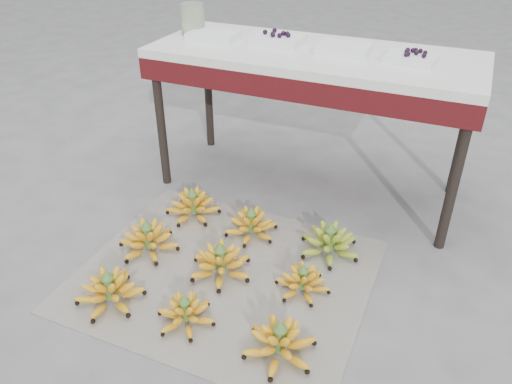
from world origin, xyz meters
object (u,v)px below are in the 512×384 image
at_px(tray_left, 278,39).
at_px(bunch_back_left, 193,206).
at_px(bunch_front_left, 110,291).
at_px(tray_far_left, 214,36).
at_px(bunch_mid_center, 221,263).
at_px(tray_far_right, 412,58).
at_px(glass_jar, 193,19).
at_px(bunch_front_center, 186,313).
at_px(bunch_back_center, 251,225).
at_px(bunch_mid_left, 148,240).
at_px(bunch_front_right, 280,343).
at_px(bunch_mid_right, 303,282).
at_px(newspaper_mat, 225,275).
at_px(bunch_back_right, 329,242).
at_px(vendor_table, 313,68).
at_px(tray_right, 344,49).

bearing_deg(tray_left, bunch_back_left, -112.71).
height_order(bunch_front_left, tray_far_left, tray_far_left).
height_order(bunch_mid_center, tray_far_right, tray_far_right).
height_order(tray_far_left, glass_jar, glass_jar).
height_order(bunch_front_center, bunch_back_left, bunch_back_left).
height_order(bunch_back_left, tray_left, tray_left).
xyz_separation_m(bunch_back_left, bunch_back_center, (0.35, -0.03, -0.00)).
bearing_deg(bunch_front_center, bunch_mid_left, 134.20).
bearing_deg(bunch_front_right, bunch_mid_left, 149.51).
height_order(bunch_mid_right, bunch_back_left, bunch_back_left).
bearing_deg(tray_left, newspaper_mat, -82.17).
bearing_deg(tray_far_left, bunch_front_left, -84.79).
relative_size(bunch_mid_right, tray_far_left, 1.10).
bearing_deg(bunch_mid_right, bunch_back_right, 100.44).
bearing_deg(bunch_back_right, bunch_back_center, 161.50).
xyz_separation_m(tray_left, glass_jar, (-0.49, 0.00, 0.06)).
distance_m(bunch_front_center, bunch_front_right, 0.40).
xyz_separation_m(bunch_back_left, glass_jar, (-0.26, 0.56, 0.80)).
relative_size(tray_far_right, glass_jar, 1.51).
distance_m(bunch_mid_left, bunch_back_right, 0.85).
xyz_separation_m(tray_far_left, tray_left, (0.34, 0.06, 0.00)).
height_order(bunch_back_center, vendor_table, vendor_table).
height_order(newspaper_mat, glass_jar, glass_jar).
xyz_separation_m(bunch_front_left, tray_left, (0.23, 1.25, 0.75)).
distance_m(newspaper_mat, tray_left, 1.23).
height_order(bunch_mid_center, bunch_back_right, bunch_back_right).
distance_m(newspaper_mat, bunch_back_center, 0.33).
relative_size(tray_left, tray_far_right, 1.10).
bearing_deg(tray_far_right, newspaper_mat, -122.71).
xyz_separation_m(bunch_mid_left, glass_jar, (-0.21, 0.90, 0.80)).
bearing_deg(bunch_front_left, bunch_mid_center, 32.59).
bearing_deg(glass_jar, bunch_back_center, -44.27).
distance_m(bunch_back_right, tray_far_right, 0.93).
xyz_separation_m(newspaper_mat, bunch_back_right, (0.38, 0.33, 0.06)).
distance_m(bunch_back_left, bunch_back_right, 0.74).
relative_size(newspaper_mat, bunch_mid_right, 4.37).
bearing_deg(vendor_table, tray_left, 169.95).
distance_m(bunch_mid_left, tray_far_left, 1.13).
height_order(bunch_mid_center, tray_right, tray_right).
distance_m(bunch_front_left, tray_right, 1.55).
relative_size(bunch_back_left, tray_far_right, 1.43).
height_order(bunch_back_center, bunch_back_right, bunch_back_right).
relative_size(bunch_back_left, vendor_table, 0.21).
distance_m(tray_far_left, tray_left, 0.34).
bearing_deg(vendor_table, bunch_mid_right, -72.45).
bearing_deg(bunch_mid_center, bunch_front_right, -26.64).
bearing_deg(newspaper_mat, bunch_front_right, -39.41).
height_order(bunch_front_center, bunch_mid_left, bunch_mid_left).
bearing_deg(vendor_table, tray_right, 6.48).
bearing_deg(bunch_mid_left, tray_far_right, 39.86).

